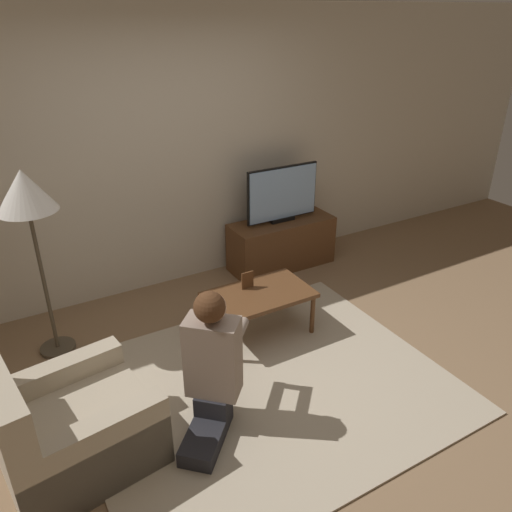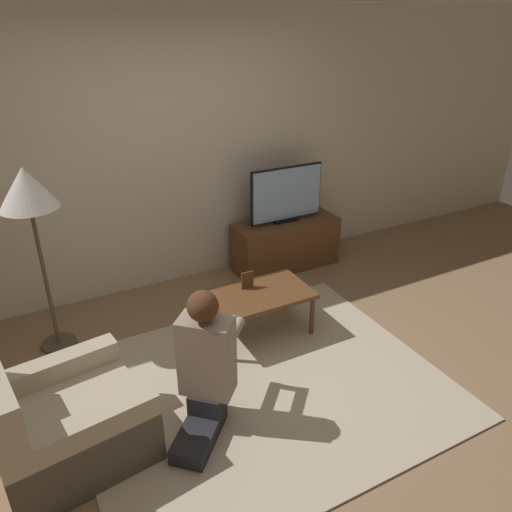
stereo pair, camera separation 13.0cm
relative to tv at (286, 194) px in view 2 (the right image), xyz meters
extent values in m
plane|color=#896B4C|center=(-1.16, -1.61, -0.82)|extent=(10.00, 10.00, 0.00)
cube|color=beige|center=(-1.16, 0.32, 0.48)|extent=(10.00, 0.06, 2.60)
cube|color=#BCAD93|center=(-1.16, -1.61, -0.81)|extent=(2.59, 2.14, 0.02)
cube|color=brown|center=(0.00, 0.00, -0.56)|extent=(1.13, 0.43, 0.52)
cube|color=black|center=(0.00, 0.00, -0.28)|extent=(0.28, 0.08, 0.04)
cube|color=black|center=(0.00, 0.00, 0.01)|extent=(0.82, 0.03, 0.56)
cube|color=#8CB2E0|center=(0.00, 0.00, 0.01)|extent=(0.79, 0.04, 0.53)
cube|color=brown|center=(-0.86, -1.00, -0.43)|extent=(0.87, 0.53, 0.04)
cylinder|color=brown|center=(-1.26, -1.22, -0.64)|extent=(0.04, 0.04, 0.37)
cylinder|color=brown|center=(-0.46, -1.22, -0.64)|extent=(0.04, 0.04, 0.37)
cylinder|color=brown|center=(-1.26, -0.77, -0.64)|extent=(0.04, 0.04, 0.37)
cylinder|color=brown|center=(-0.46, -0.77, -0.64)|extent=(0.04, 0.04, 0.37)
cylinder|color=#4C4233|center=(-2.41, -0.36, -0.81)|extent=(0.28, 0.28, 0.03)
cylinder|color=#4C4233|center=(-2.41, -0.36, -0.07)|extent=(0.03, 0.03, 1.45)
cone|color=silver|center=(-2.41, -0.36, 0.55)|extent=(0.43, 0.43, 0.30)
cube|color=#B7A88E|center=(-2.48, -1.60, -0.63)|extent=(0.96, 0.88, 0.38)
cube|color=#B7A88E|center=(-2.44, -1.91, -0.56)|extent=(0.87, 0.26, 0.52)
cube|color=#B7A88E|center=(-2.53, -1.29, -0.56)|extent=(0.87, 0.26, 0.52)
cube|color=#232328|center=(-1.76, -1.88, -0.75)|extent=(0.50, 0.51, 0.11)
cube|color=#232328|center=(-1.63, -1.73, -0.63)|extent=(0.32, 0.33, 0.14)
cube|color=gray|center=(-1.63, -1.73, -0.28)|extent=(0.38, 0.38, 0.55)
sphere|color=#DBAD8E|center=(-1.63, -1.73, 0.09)|extent=(0.19, 0.19, 0.19)
sphere|color=#4C2D19|center=(-1.64, -1.75, 0.10)|extent=(0.20, 0.20, 0.20)
cube|color=black|center=(-1.38, -1.46, -0.25)|extent=(0.12, 0.12, 0.04)
cylinder|color=gray|center=(-1.38, -1.62, -0.25)|extent=(0.26, 0.27, 0.07)
cylinder|color=gray|center=(-1.53, -1.48, -0.25)|extent=(0.26, 0.27, 0.07)
cube|color=brown|center=(-0.90, -0.88, -0.34)|extent=(0.11, 0.01, 0.15)
camera|label=1|loc=(-2.67, -4.08, 1.69)|focal=35.00mm
camera|label=2|loc=(-2.55, -4.14, 1.69)|focal=35.00mm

